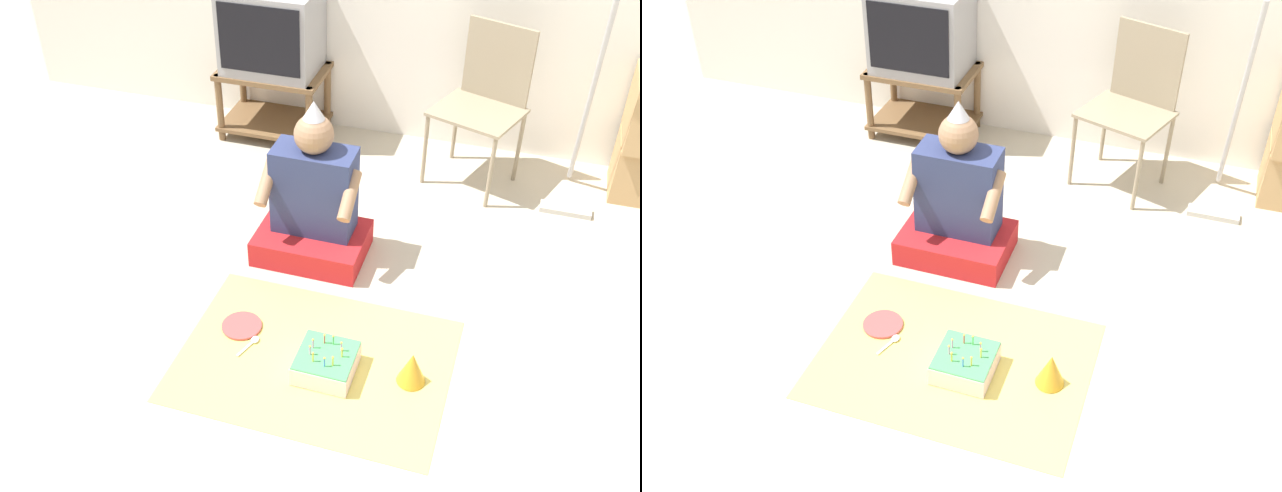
{
  "view_description": "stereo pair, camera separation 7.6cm",
  "coord_description": "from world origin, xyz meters",
  "views": [
    {
      "loc": [
        0.26,
        -2.31,
        2.41
      ],
      "look_at": [
        -0.55,
        0.23,
        0.35
      ],
      "focal_mm": 42.0,
      "sensor_mm": 36.0,
      "label": 1
    },
    {
      "loc": [
        0.33,
        -2.28,
        2.41
      ],
      "look_at": [
        -0.55,
        0.23,
        0.35
      ],
      "focal_mm": 42.0,
      "sensor_mm": 36.0,
      "label": 2
    }
  ],
  "objects": [
    {
      "name": "ground_plane",
      "position": [
        0.0,
        0.0,
        0.0
      ],
      "size": [
        16.0,
        16.0,
        0.0
      ],
      "primitive_type": "plane",
      "color": "#BCB29E"
    },
    {
      "name": "tv_stand",
      "position": [
        -1.34,
        1.74,
        0.27
      ],
      "size": [
        0.66,
        0.44,
        0.45
      ],
      "color": "brown",
      "rests_on": "ground_plane"
    },
    {
      "name": "birthday_cake",
      "position": [
        -0.39,
        -0.18,
        0.06
      ],
      "size": [
        0.25,
        0.25,
        0.15
      ],
      "color": "silver",
      "rests_on": "party_cloth"
    },
    {
      "name": "person_seated",
      "position": [
        -0.71,
        0.61,
        0.29
      ],
      "size": [
        0.55,
        0.4,
        0.85
      ],
      "color": "red",
      "rests_on": "ground_plane"
    },
    {
      "name": "plastic_spoon_near",
      "position": [
        -0.76,
        -0.11,
        0.01
      ],
      "size": [
        0.06,
        0.14,
        0.01
      ],
      "color": "white",
      "rests_on": "party_cloth"
    },
    {
      "name": "tv",
      "position": [
        -1.34,
        1.74,
        0.7
      ],
      "size": [
        0.56,
        0.43,
        0.5
      ],
      "color": "#99999E",
      "rests_on": "tv_stand"
    },
    {
      "name": "party_cloth",
      "position": [
        -0.46,
        -0.13,
        0.0
      ],
      "size": [
        1.18,
        0.87,
        0.01
      ],
      "color": "#EAD666",
      "rests_on": "ground_plane"
    },
    {
      "name": "folding_chair",
      "position": [
        -0.02,
        1.61,
        0.53
      ],
      "size": [
        0.56,
        0.53,
        0.91
      ],
      "color": "gray",
      "rests_on": "ground_plane"
    },
    {
      "name": "paper_plate",
      "position": [
        -0.85,
        -0.03,
        0.01
      ],
      "size": [
        0.19,
        0.19,
        0.01
      ],
      "color": "#D84C4C",
      "rests_on": "party_cloth"
    },
    {
      "name": "dust_mop",
      "position": [
        0.53,
        1.47,
        0.36
      ],
      "size": [
        0.28,
        0.4,
        1.22
      ],
      "color": "#B2ADA3",
      "rests_on": "ground_plane"
    },
    {
      "name": "party_hat_blue",
      "position": [
        -0.03,
        -0.12,
        0.08
      ],
      "size": [
        0.12,
        0.12,
        0.15
      ],
      "color": "gold",
      "rests_on": "party_cloth"
    }
  ]
}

